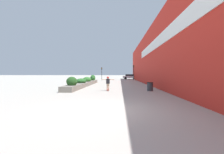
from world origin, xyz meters
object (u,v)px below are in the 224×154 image
Objects in this scene: car_leftmost at (159,77)px; car_center_left at (130,77)px; traffic_light_left at (102,71)px; trash_bin at (150,87)px; traffic_light_right at (134,70)px; skateboard at (108,90)px; skateboarder at (108,82)px.

car_leftmost is 1.00× the size of car_center_left.
trash_bin is at bearing -71.85° from traffic_light_left.
trash_bin is at bearing -91.33° from traffic_light_right.
traffic_light_right reaches higher than traffic_light_left.
trash_bin is at bearing -16.36° from car_leftmost.
skateboard is at bearing -24.08° from car_leftmost.
skateboard is at bearing -81.65° from traffic_light_left.
traffic_light_left reaches higher than trash_bin.
car_leftmost is at bearing 63.09° from car_center_left.
traffic_light_left is at bearing 90.31° from skateboarder.
car_center_left is at bearing 89.90° from trash_bin.
car_center_left reaches higher than trash_bin.
skateboarder is 0.31× the size of car_center_left.
skateboard is at bearing -177.80° from trash_bin.
trash_bin is 23.30m from traffic_light_right.
traffic_light_left is at bearing 90.31° from skateboard.
skateboarder is 29.60m from car_leftmost.
car_leftmost is at bearing 26.51° from traffic_light_right.
trash_bin is at bearing -0.10° from car_center_left.
skateboarder is at bearing 81.96° from skateboard.
car_leftmost reaches higher than skateboard.
car_center_left reaches higher than skateboard.
car_center_left is at bearing 74.16° from skateboarder.
skateboard is 0.77× the size of trash_bin.
car_center_left is 7.86m from traffic_light_right.
traffic_light_left is 0.86× the size of traffic_light_right.
trash_bin is 28.00m from car_leftmost.
car_leftmost is at bearing 73.64° from trash_bin.
trash_bin is 24.56m from traffic_light_left.
car_center_left is (0.06, 30.84, 0.37)m from trash_bin.
car_leftmost reaches higher than skateboarder.
trash_bin reaches higher than skateboard.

